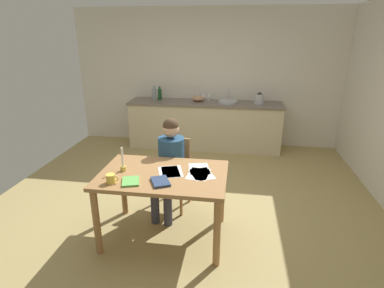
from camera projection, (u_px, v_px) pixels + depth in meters
name	position (u px, v px, depth m)	size (l,w,h in m)	color
ground_plane	(185.00, 206.00, 4.10)	(5.20, 5.20, 0.04)	tan
wall_back	(207.00, 78.00, 6.07)	(5.20, 0.12, 2.60)	silver
kitchen_counter	(205.00, 125.00, 6.03)	(2.90, 0.64, 0.90)	beige
dining_table	(163.00, 183.00, 3.26)	(1.32, 0.88, 0.77)	#9E7042
chair_at_table	(174.00, 169.00, 3.95)	(0.45, 0.45, 0.89)	#9E7042
person_seated	(170.00, 161.00, 3.76)	(0.37, 0.62, 1.19)	navy
coffee_mug	(111.00, 179.00, 3.01)	(0.13, 0.09, 0.09)	#F2CC4C
candlestick	(123.00, 164.00, 3.26)	(0.06, 0.06, 0.26)	gold
book_magazine	(160.00, 182.00, 3.02)	(0.16, 0.23, 0.02)	navy
book_cookery	(131.00, 181.00, 3.03)	(0.16, 0.21, 0.02)	#64B651
paper_letter	(199.00, 169.00, 3.33)	(0.21, 0.30, 0.00)	white
paper_bill	(198.00, 174.00, 3.21)	(0.21, 0.30, 0.00)	white
paper_envelope	(169.00, 172.00, 3.25)	(0.21, 0.30, 0.00)	white
paper_receipt	(172.00, 171.00, 3.27)	(0.21, 0.30, 0.00)	white
paper_notice	(202.00, 174.00, 3.21)	(0.21, 0.30, 0.00)	white
sink_unit	(228.00, 102.00, 5.81)	(0.36, 0.36, 0.24)	#B2B7BC
bottle_oil	(154.00, 94.00, 6.04)	(0.08, 0.08, 0.27)	#8C999E
bottle_vinegar	(160.00, 94.00, 6.05)	(0.07, 0.07, 0.26)	#194C23
mixing_bowl	(198.00, 98.00, 5.95)	(0.23, 0.23, 0.10)	tan
stovetop_kettle	(259.00, 99.00, 5.70)	(0.18, 0.18, 0.22)	#B7BABF
wine_glass_near_sink	(209.00, 95.00, 5.97)	(0.07, 0.07, 0.15)	silver
wine_glass_by_kettle	(203.00, 95.00, 5.99)	(0.07, 0.07, 0.15)	silver
wine_glass_back_left	(198.00, 95.00, 6.00)	(0.07, 0.07, 0.15)	silver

